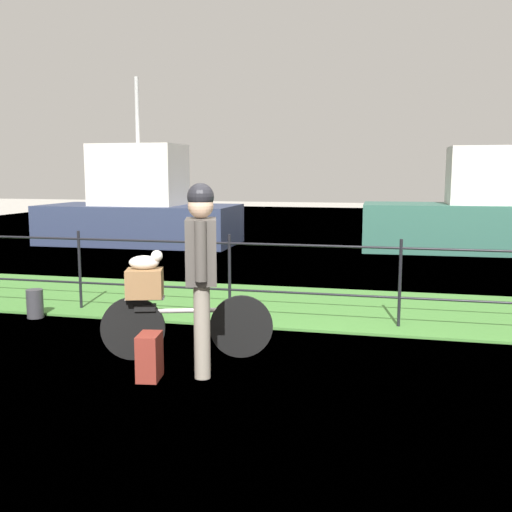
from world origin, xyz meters
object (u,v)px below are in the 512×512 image
object	(u,v)px
bicycle_main	(185,326)
moored_boat_mid	(140,208)
wooden_crate	(145,283)
cyclist_person	(201,262)
terrier_dog	(147,261)
backpack_on_paving	(149,357)
mooring_bollard	(35,304)

from	to	relation	value
bicycle_main	moored_boat_mid	distance (m)	9.45
wooden_crate	cyclist_person	distance (m)	0.75
terrier_dog	moored_boat_mid	size ratio (longest dim) A/B	0.07
terrier_dog	wooden_crate	bearing A→B (deg)	-162.57
bicycle_main	terrier_dog	size ratio (longest dim) A/B	4.86
bicycle_main	moored_boat_mid	xyz separation A→B (m)	(-4.26, 8.41, 0.55)
backpack_on_paving	mooring_bollard	distance (m)	2.81
cyclist_person	mooring_bollard	world-z (taller)	cyclist_person
wooden_crate	moored_boat_mid	xyz separation A→B (m)	(-3.91, 8.53, 0.14)
bicycle_main	cyclist_person	distance (m)	0.83
backpack_on_paving	wooden_crate	bearing A→B (deg)	17.75
wooden_crate	terrier_dog	size ratio (longest dim) A/B	1.03
cyclist_person	bicycle_main	bearing A→B (deg)	128.29
mooring_bollard	wooden_crate	bearing A→B (deg)	-31.01
cyclist_person	mooring_bollard	size ratio (longest dim) A/B	4.78
bicycle_main	terrier_dog	distance (m)	0.72
mooring_bollard	backpack_on_paving	bearing A→B (deg)	-37.07
wooden_crate	backpack_on_paving	world-z (taller)	wooden_crate
wooden_crate	moored_boat_mid	world-z (taller)	moored_boat_mid
wooden_crate	backpack_on_paving	bearing A→B (deg)	-63.24
moored_boat_mid	cyclist_person	bearing A→B (deg)	-62.57
backpack_on_paving	moored_boat_mid	bearing A→B (deg)	15.74
bicycle_main	terrier_dog	bearing A→B (deg)	-162.57
wooden_crate	mooring_bollard	xyz separation A→B (m)	(-1.99, 1.20, -0.56)
bicycle_main	cyclist_person	bearing A→B (deg)	-51.71
backpack_on_paving	terrier_dog	bearing A→B (deg)	15.21
bicycle_main	moored_boat_mid	world-z (taller)	moored_boat_mid
wooden_crate	mooring_bollard	bearing A→B (deg)	148.99
terrier_dog	mooring_bollard	size ratio (longest dim) A/B	0.92
mooring_bollard	terrier_dog	bearing A→B (deg)	-30.56
wooden_crate	cyclist_person	xyz separation A→B (m)	(0.65, -0.27, 0.26)
cyclist_person	moored_boat_mid	distance (m)	9.91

